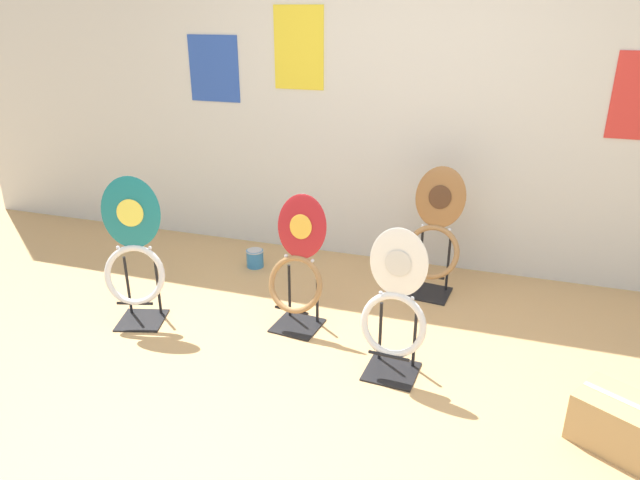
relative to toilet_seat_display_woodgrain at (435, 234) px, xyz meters
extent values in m
plane|color=tan|center=(-0.30, -1.54, -0.44)|extent=(14.00, 14.00, 0.00)
cube|color=silver|center=(-0.30, 0.49, 0.86)|extent=(8.00, 0.06, 2.60)
cube|color=#284CAD|center=(-1.85, 0.46, 0.99)|extent=(0.42, 0.01, 0.50)
cube|color=yellow|center=(-1.14, 0.46, 1.16)|extent=(0.39, 0.01, 0.59)
cube|color=black|center=(0.00, -0.04, -0.43)|extent=(0.31, 0.31, 0.01)
cylinder|color=black|center=(-0.09, 0.06, -0.22)|extent=(0.02, 0.02, 0.41)
cylinder|color=black|center=(0.10, 0.04, -0.22)|extent=(0.02, 0.02, 0.41)
cylinder|color=black|center=(-0.01, -0.11, -0.26)|extent=(0.22, 0.04, 0.02)
torus|color=#9E7042|center=(-0.01, -0.06, -0.11)|extent=(0.40, 0.24, 0.35)
ellipsoid|color=#936033|center=(0.01, 0.08, 0.24)|extent=(0.36, 0.18, 0.41)
ellipsoid|color=#4C2D19|center=(0.01, 0.06, 0.25)|extent=(0.16, 0.07, 0.15)
sphere|color=silver|center=(-0.09, 0.03, 0.04)|extent=(0.02, 0.02, 0.02)
sphere|color=silver|center=(0.10, 0.01, 0.04)|extent=(0.02, 0.02, 0.02)
cube|color=black|center=(-1.71, -1.00, -0.43)|extent=(0.35, 0.35, 0.01)
cylinder|color=black|center=(-1.83, -0.94, -0.23)|extent=(0.02, 0.02, 0.40)
cylinder|color=black|center=(-1.64, -0.88, -0.23)|extent=(0.02, 0.02, 0.40)
cylinder|color=black|center=(-1.69, -1.07, -0.27)|extent=(0.22, 0.08, 0.02)
torus|color=silver|center=(-1.70, -1.02, -0.10)|extent=(0.41, 0.24, 0.38)
ellipsoid|color=#197075|center=(-1.72, -0.95, 0.29)|extent=(0.37, 0.17, 0.45)
ellipsoid|color=#EADB4C|center=(-1.72, -0.96, 0.29)|extent=(0.17, 0.07, 0.17)
sphere|color=silver|center=(-1.81, -1.00, 0.06)|extent=(0.02, 0.02, 0.02)
sphere|color=silver|center=(-1.62, -0.94, 0.06)|extent=(0.02, 0.02, 0.02)
cube|color=black|center=(-0.73, -0.74, -0.43)|extent=(0.31, 0.31, 0.01)
cylinder|color=black|center=(-0.82, -0.64, -0.25)|extent=(0.02, 0.02, 0.36)
cylinder|color=black|center=(-0.63, -0.66, -0.25)|extent=(0.02, 0.02, 0.36)
cylinder|color=black|center=(-0.74, -0.82, -0.28)|extent=(0.22, 0.04, 0.02)
torus|color=#9E7042|center=(-0.73, -0.77, -0.13)|extent=(0.37, 0.20, 0.34)
ellipsoid|color=#AD1E23|center=(-0.72, -0.66, 0.21)|extent=(0.33, 0.14, 0.39)
ellipsoid|color=yellow|center=(-0.73, -0.68, 0.21)|extent=(0.15, 0.05, 0.15)
sphere|color=silver|center=(-0.82, -0.70, 0.02)|extent=(0.02, 0.02, 0.02)
sphere|color=silver|center=(-0.64, -0.71, 0.02)|extent=(0.02, 0.02, 0.02)
cube|color=black|center=(-0.07, -1.04, -0.43)|extent=(0.30, 0.30, 0.01)
cylinder|color=black|center=(-0.16, -0.95, -0.25)|extent=(0.02, 0.02, 0.36)
cylinder|color=black|center=(0.04, -0.96, -0.25)|extent=(0.02, 0.02, 0.36)
cylinder|color=black|center=(-0.07, -1.12, -0.28)|extent=(0.22, 0.03, 0.02)
torus|color=silver|center=(-0.07, -1.06, -0.12)|extent=(0.37, 0.14, 0.36)
ellipsoid|color=white|center=(-0.06, -1.02, 0.22)|extent=(0.31, 0.06, 0.38)
ellipsoid|color=silver|center=(-0.07, -1.03, 0.22)|extent=(0.14, 0.02, 0.14)
sphere|color=silver|center=(-0.15, -1.02, 0.03)|extent=(0.02, 0.02, 0.02)
sphere|color=silver|center=(0.02, -1.03, 0.03)|extent=(0.02, 0.02, 0.02)
cylinder|color=teal|center=(-1.36, -0.01, -0.37)|extent=(0.13, 0.13, 0.14)
torus|color=silver|center=(-1.36, -0.01, -0.31)|extent=(0.14, 0.14, 0.01)
cylinder|color=#B2B2B7|center=(-1.36, -0.01, -0.30)|extent=(0.11, 0.11, 0.00)
cube|color=tan|center=(1.04, -1.28, -0.32)|extent=(0.49, 0.44, 0.24)
cube|color=#B7AD89|center=(1.04, -1.28, -0.19)|extent=(0.37, 0.23, 0.00)
camera|label=1|loc=(0.38, -3.68, 1.44)|focal=32.00mm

